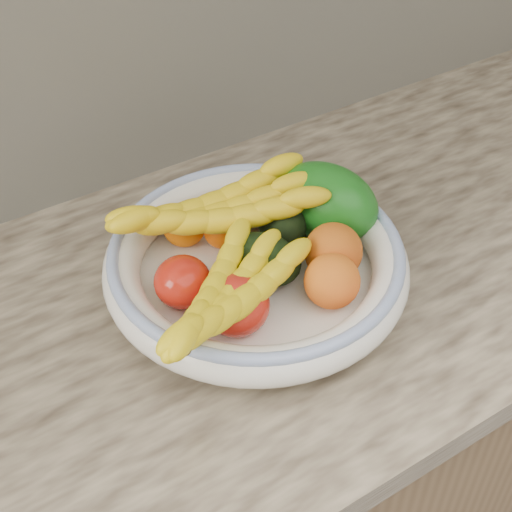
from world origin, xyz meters
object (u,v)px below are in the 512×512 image
(banana_bunch_back, at_px, (217,215))
(banana_bunch_front, at_px, (227,300))
(fruit_bowl, at_px, (256,263))
(green_mango, at_px, (326,202))

(banana_bunch_back, bearing_deg, banana_bunch_front, -104.59)
(fruit_bowl, distance_m, banana_bunch_back, 0.08)
(fruit_bowl, bearing_deg, banana_bunch_back, 104.16)
(fruit_bowl, relative_size, banana_bunch_front, 1.45)
(green_mango, bearing_deg, banana_bunch_front, 179.23)
(fruit_bowl, height_order, banana_bunch_back, banana_bunch_back)
(fruit_bowl, relative_size, banana_bunch_back, 1.30)
(banana_bunch_back, bearing_deg, green_mango, -4.88)
(fruit_bowl, distance_m, banana_bunch_front, 0.11)
(banana_bunch_back, relative_size, banana_bunch_front, 1.11)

